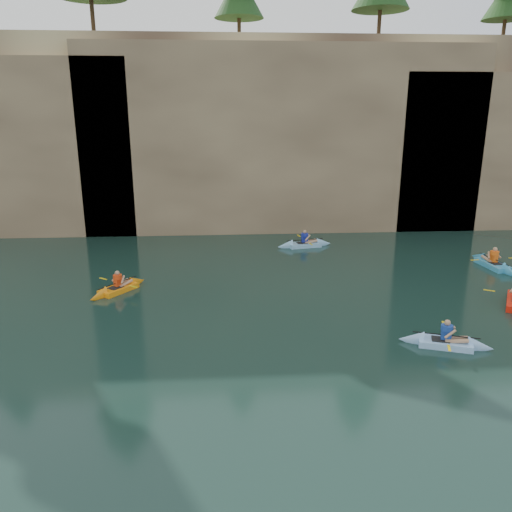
{
  "coord_description": "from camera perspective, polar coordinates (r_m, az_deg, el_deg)",
  "views": [
    {
      "loc": [
        -1.81,
        -8.21,
        7.31
      ],
      "look_at": [
        -0.81,
        6.46,
        3.0
      ],
      "focal_mm": 35.0,
      "sensor_mm": 36.0,
      "label": 1
    }
  ],
  "objects": [
    {
      "name": "ground",
      "position": [
        11.14,
        7.08,
        -24.83
      ],
      "size": [
        160.0,
        160.0,
        0.0
      ],
      "primitive_type": "plane",
      "color": "black",
      "rests_on": "ground"
    },
    {
      "name": "cliff",
      "position": [
        38.27,
        -1.24,
        14.37
      ],
      "size": [
        70.0,
        16.0,
        12.0
      ],
      "primitive_type": "cube",
      "color": "tan",
      "rests_on": "ground"
    },
    {
      "name": "cliff_slab_center",
      "position": [
        31.08,
        3.22,
        13.34
      ],
      "size": [
        24.0,
        2.4,
        11.4
      ],
      "primitive_type": "cube",
      "color": "#A08761",
      "rests_on": "ground"
    },
    {
      "name": "sea_cave_center",
      "position": [
        30.77,
        -7.96,
        5.48
      ],
      "size": [
        3.5,
        1.0,
        3.2
      ],
      "primitive_type": "cube",
      "color": "black",
      "rests_on": "ground"
    },
    {
      "name": "sea_cave_east",
      "position": [
        32.78,
        17.38,
        6.72
      ],
      "size": [
        5.0,
        1.0,
        4.5
      ],
      "primitive_type": "cube",
      "color": "black",
      "rests_on": "ground"
    },
    {
      "name": "kayaker_orange",
      "position": [
        21.71,
        -15.45,
        -3.57
      ],
      "size": [
        2.33,
        2.78,
        1.13
      ],
      "rotation": [
        0.0,
        0.0,
        0.93
      ],
      "color": "orange",
      "rests_on": "ground"
    },
    {
      "name": "kayaker_ltblue_near",
      "position": [
        17.35,
        20.81,
        -9.21
      ],
      "size": [
        2.97,
        2.18,
        1.15
      ],
      "rotation": [
        0.0,
        0.0,
        -0.33
      ],
      "color": "#98C9FF",
      "rests_on": "ground"
    },
    {
      "name": "kayaker_ltblue_mid",
      "position": [
        27.85,
        5.56,
        1.35
      ],
      "size": [
        3.21,
        2.33,
        1.19
      ],
      "rotation": [
        0.0,
        0.0,
        0.19
      ],
      "color": "#88BEE3",
      "rests_on": "ground"
    },
    {
      "name": "kayaker_blue_east",
      "position": [
        26.71,
        25.47,
        -0.84
      ],
      "size": [
        2.43,
        3.54,
        1.24
      ],
      "rotation": [
        0.0,
        0.0,
        1.68
      ],
      "color": "#3C9DCC",
      "rests_on": "ground"
    }
  ]
}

